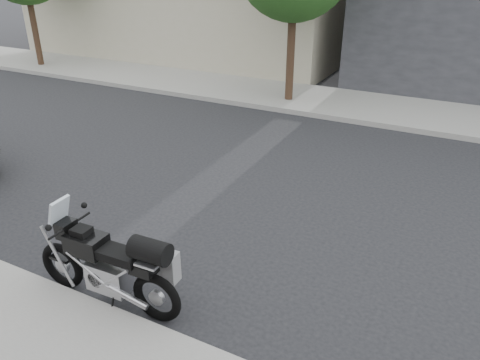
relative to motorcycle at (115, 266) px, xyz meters
The scene contains 3 objects.
ground 3.87m from the motorcycle, 97.10° to the right, with size 120.00×120.00×0.00m, color black.
far_sidewalk 10.32m from the motorcycle, 92.63° to the right, with size 44.00×3.00×0.15m, color gray.
motorcycle is the anchor object (origin of this frame).
Camera 1 is at (-3.28, 7.47, 4.31)m, focal length 35.00 mm.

